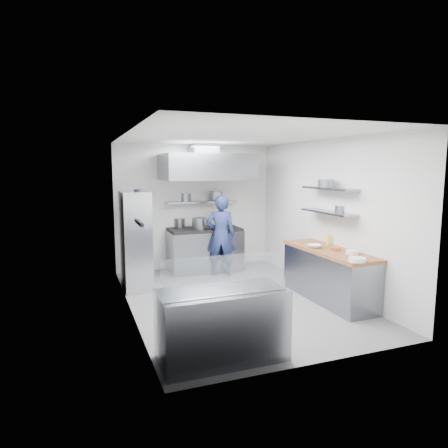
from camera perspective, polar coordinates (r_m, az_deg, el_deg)
name	(u,v)px	position (r m, az deg, el deg)	size (l,w,h in m)	color
floor	(236,299)	(7.12, 1.72, -10.65)	(5.00, 5.00, 0.00)	slate
ceiling	(237,136)	(6.77, 1.82, 12.43)	(5.00, 5.00, 0.00)	silver
wall_back	(195,207)	(9.15, -4.17, 2.46)	(3.60, 0.02, 2.80)	white
wall_front	(320,246)	(4.62, 13.60, -3.12)	(3.60, 0.02, 2.80)	white
wall_left	(129,225)	(6.35, -13.44, -0.14)	(5.00, 0.02, 2.80)	white
wall_right	(326,216)	(7.67, 14.32, 1.18)	(5.00, 0.02, 2.80)	white
gas_range	(205,251)	(8.95, -2.77, -3.81)	(1.60, 0.80, 0.90)	gray
cooktop	(205,229)	(8.86, -2.79, -0.77)	(1.57, 0.78, 0.06)	black
stock_pot_left	(180,222)	(9.09, -6.37, 0.24)	(0.25, 0.25, 0.20)	slate
stock_pot_mid	(200,223)	(8.77, -3.46, 0.12)	(0.34, 0.34, 0.24)	slate
over_range_shelf	(201,202)	(9.02, -3.28, 3.16)	(1.60, 0.30, 0.04)	gray
shelf_pot_a	(185,197)	(9.14, -5.53, 3.89)	(0.26, 0.26, 0.18)	slate
shelf_pot_b	(216,196)	(9.03, -1.11, 4.00)	(0.29, 0.29, 0.22)	slate
extractor_hood	(207,167)	(8.59, -2.49, 8.13)	(1.90, 1.15, 0.55)	gray
hood_duct	(203,149)	(8.82, -2.97, 10.60)	(0.55, 0.55, 0.24)	slate
red_firebox	(140,208)	(8.83, -11.88, 2.24)	(0.22, 0.10, 0.26)	red
chef	(221,235)	(8.47, -0.47, -1.65)	(0.63, 0.41, 1.72)	navy
wire_rack	(136,240)	(7.72, -12.53, -2.28)	(0.50, 0.90, 1.85)	silver
rack_bin_a	(137,248)	(7.57, -12.32, -3.43)	(0.15, 0.19, 0.17)	white
rack_bin_b	(134,220)	(7.83, -12.78, 0.63)	(0.13, 0.16, 0.15)	yellow
rack_jar	(137,194)	(7.56, -12.28, 4.20)	(0.12, 0.12, 0.18)	black
knife_strip	(139,223)	(5.45, -12.05, 0.19)	(0.04, 0.55, 0.05)	black
prep_counter_base	(328,276)	(7.18, 14.68, -7.24)	(0.62, 2.00, 0.84)	gray
prep_counter_top	(329,251)	(7.08, 14.81, -3.72)	(0.65, 2.04, 0.06)	brown
plate_stack_a	(357,260)	(6.25, 18.48, -4.84)	(0.26, 0.26, 0.06)	white
plate_stack_b	(352,252)	(6.76, 17.88, -3.87)	(0.21, 0.21, 0.06)	white
copper_pan	(336,249)	(6.98, 15.67, -3.43)	(0.17, 0.17, 0.06)	#D4713B
squeeze_bottle	(328,239)	(7.50, 14.70, -2.14)	(0.06, 0.06, 0.18)	yellow
mixing_bowl	(314,246)	(7.12, 12.75, -3.11)	(0.24, 0.24, 0.06)	white
wall_shelf_lower	(328,212)	(7.32, 14.66, 1.65)	(0.30, 1.30, 0.04)	gray
wall_shelf_upper	(329,188)	(7.29, 14.77, 4.93)	(0.30, 1.30, 0.04)	gray
shelf_pot_c	(341,209)	(7.30, 16.41, 2.12)	(0.22, 0.22, 0.10)	slate
shelf_pot_d	(326,183)	(7.27, 14.35, 5.65)	(0.27, 0.27, 0.14)	slate
display_case	(222,325)	(4.88, -0.33, -14.23)	(1.50, 0.70, 0.85)	gray
display_glass	(225,275)	(4.57, 0.19, -7.26)	(1.47, 0.02, 0.45)	silver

